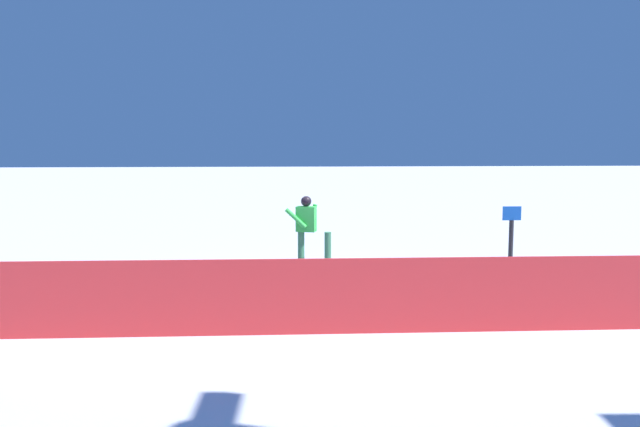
# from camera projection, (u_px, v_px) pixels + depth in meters

# --- Properties ---
(ground_plane) EXTENTS (120.00, 120.00, 0.00)m
(ground_plane) POSITION_uv_depth(u_px,v_px,m) (320.00, 289.00, 13.86)
(ground_plane) COLOR white
(grind_box) EXTENTS (6.99, 0.65, 0.58)m
(grind_box) POSITION_uv_depth(u_px,v_px,m) (320.00, 277.00, 13.83)
(grind_box) COLOR black
(grind_box) RESTS_ON ground_plane
(snowboarder) EXTENTS (1.52, 0.71, 1.41)m
(snowboarder) POSITION_uv_depth(u_px,v_px,m) (309.00, 227.00, 13.72)
(snowboarder) COLOR silver
(snowboarder) RESTS_ON grind_box
(safety_fence) EXTENTS (11.03, 0.17, 1.25)m
(safety_fence) POSITION_uv_depth(u_px,v_px,m) (332.00, 296.00, 10.65)
(safety_fence) COLOR red
(safety_fence) RESTS_ON ground_plane
(trail_marker) EXTENTS (0.40, 0.10, 1.73)m
(trail_marker) POSITION_uv_depth(u_px,v_px,m) (511.00, 243.00, 14.17)
(trail_marker) COLOR #262628
(trail_marker) RESTS_ON ground_plane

